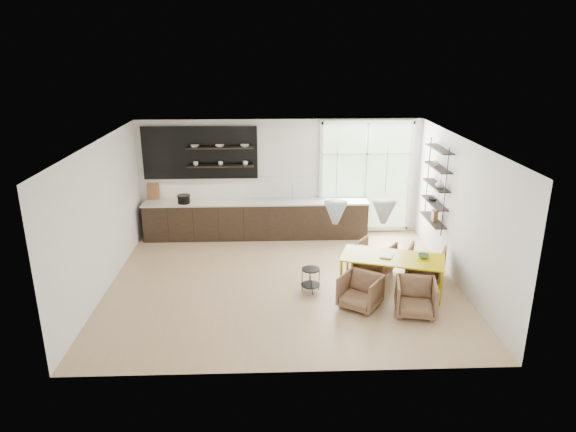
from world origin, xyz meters
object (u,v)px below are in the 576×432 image
Objects in this scene: dining_table at (392,259)px; armchair_front_right at (416,298)px; armchair_back_right at (426,263)px; armchair_front_left at (360,291)px; armchair_back_left at (375,257)px; wire_stool at (311,277)px.

dining_table is 1.03m from armchair_front_right.
dining_table is 2.87× the size of armchair_back_right.
armchair_back_right reaches higher than armchair_front_left.
armchair_back_left is 1.05× the size of armchair_front_right.
dining_table reaches higher than armchair_front_right.
armchair_back_right is 1.62m from armchair_front_right.
armchair_back_left is 1.05m from armchair_back_right.
armchair_front_left is (-0.56, -1.50, -0.03)m from armchair_back_left.
armchair_front_right is (-0.62, -1.50, -0.01)m from armchair_back_right.
armchair_back_left is 1.02× the size of armchair_back_right.
armchair_front_right is at bearing 137.48° from armchair_back_left.
wire_stool is at bearing 176.63° from armchair_front_left.
dining_table is 4.44× the size of wire_stool.
armchair_back_left is 1.60m from armchair_front_left.
dining_table is 1.06m from armchair_back_right.
armchair_back_right is 1.55× the size of wire_stool.
armchair_front_right is 1.50× the size of wire_stool.
armchair_front_right is at bearing -28.34° from wire_stool.
dining_table is 0.92m from armchair_back_left.
wire_stool is (-1.80, 0.97, -0.02)m from armchair_front_right.
dining_table is at bearing 58.46° from armchair_back_right.
armchair_front_right is (0.94, -0.30, 0.01)m from armchair_front_left.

